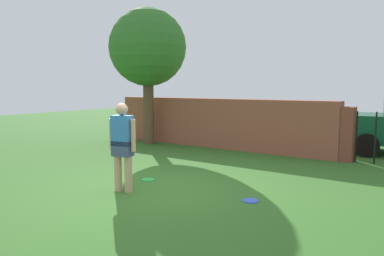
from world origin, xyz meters
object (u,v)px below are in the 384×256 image
frisbee_blue (250,201)px  tree (148,48)px  frisbee_green (148,180)px  person (123,143)px

frisbee_blue → tree: bearing=145.8°
frisbee_green → frisbee_blue: same height
person → frisbee_blue: size_ratio=6.00×
person → frisbee_green: (-0.16, 0.87, -0.89)m
tree → person: tree is taller
tree → frisbee_blue: tree is taller
tree → frisbee_green: size_ratio=16.54×
person → frisbee_blue: (2.18, 0.79, -0.89)m
person → frisbee_blue: bearing=7.5°
tree → person: size_ratio=2.76×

